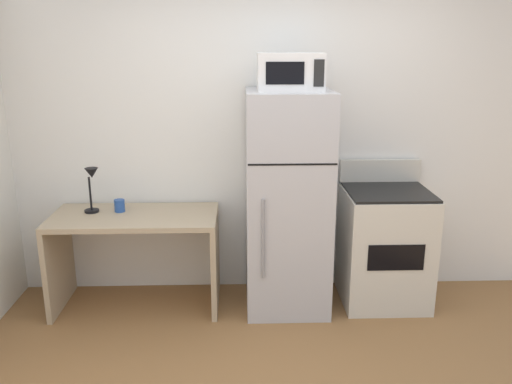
# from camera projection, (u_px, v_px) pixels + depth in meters

# --- Properties ---
(wall_back_white) EXTENTS (5.00, 0.10, 2.60)m
(wall_back_white) POSITION_uv_depth(u_px,v_px,m) (281.00, 134.00, 4.25)
(wall_back_white) COLOR white
(wall_back_white) RESTS_ON ground
(desk) EXTENTS (1.26, 0.62, 0.75)m
(desk) POSITION_uv_depth(u_px,v_px,m) (136.00, 242.00, 4.06)
(desk) COLOR tan
(desk) RESTS_ON ground
(desk_lamp) EXTENTS (0.14, 0.12, 0.35)m
(desk_lamp) POSITION_uv_depth(u_px,v_px,m) (92.00, 182.00, 3.98)
(desk_lamp) COLOR black
(desk_lamp) RESTS_ON desk
(coffee_mug) EXTENTS (0.08, 0.08, 0.09)m
(coffee_mug) POSITION_uv_depth(u_px,v_px,m) (120.00, 206.00, 4.06)
(coffee_mug) COLOR #264C99
(coffee_mug) RESTS_ON desk
(refrigerator) EXTENTS (0.62, 0.67, 1.68)m
(refrigerator) POSITION_uv_depth(u_px,v_px,m) (287.00, 202.00, 3.99)
(refrigerator) COLOR #B7B7BC
(refrigerator) RESTS_ON ground
(microwave) EXTENTS (0.46, 0.35, 0.26)m
(microwave) POSITION_uv_depth(u_px,v_px,m) (290.00, 72.00, 3.71)
(microwave) COLOR silver
(microwave) RESTS_ON refrigerator
(oven_range) EXTENTS (0.65, 0.61, 1.10)m
(oven_range) POSITION_uv_depth(u_px,v_px,m) (385.00, 246.00, 4.15)
(oven_range) COLOR beige
(oven_range) RESTS_ON ground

